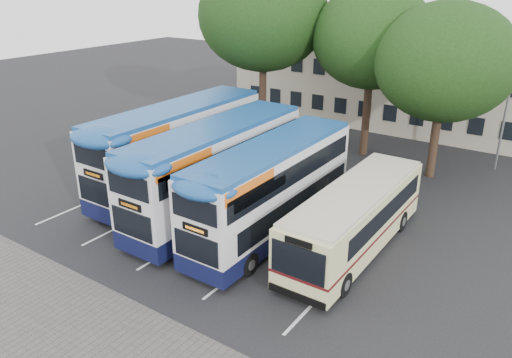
{
  "coord_description": "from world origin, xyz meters",
  "views": [
    {
      "loc": [
        10.07,
        -12.07,
        11.17
      ],
      "look_at": [
        -1.63,
        5.0,
        2.65
      ],
      "focal_mm": 35.0,
      "sensor_mm": 36.0,
      "label": 1
    }
  ],
  "objects": [
    {
      "name": "tree_left",
      "position": [
        -8.81,
        16.3,
        8.69
      ],
      "size": [
        8.51,
        8.51,
        12.32
      ],
      "color": "black",
      "rests_on": "ground"
    },
    {
      "name": "bus_dd_right",
      "position": [
        -0.92,
        5.27,
        2.4
      ],
      "size": [
        2.53,
        10.44,
        4.35
      ],
      "color": "#0F1237",
      "rests_on": "ground"
    },
    {
      "name": "depot_building",
      "position": [
        0.0,
        26.99,
        3.15
      ],
      "size": [
        32.4,
        8.4,
        6.2
      ],
      "color": "beige",
      "rests_on": "ground"
    },
    {
      "name": "ground",
      "position": [
        0.0,
        0.0,
        0.0
      ],
      "size": [
        120.0,
        120.0,
        0.0
      ],
      "primitive_type": "plane",
      "color": "black",
      "rests_on": "ground"
    },
    {
      "name": "tree_mid",
      "position": [
        -1.86,
        18.03,
        7.57
      ],
      "size": [
        7.46,
        7.46,
        10.76
      ],
      "color": "black",
      "rests_on": "ground"
    },
    {
      "name": "lamp_post",
      "position": [
        6.0,
        19.97,
        5.08
      ],
      "size": [
        0.25,
        1.05,
        9.06
      ],
      "color": "gray",
      "rests_on": "ground"
    },
    {
      "name": "paving_strip",
      "position": [
        -2.0,
        -5.0,
        0.01
      ],
      "size": [
        40.0,
        6.0,
        0.01
      ],
      "primitive_type": "cube",
      "color": "#595654",
      "rests_on": "ground"
    },
    {
      "name": "bus_single",
      "position": [
        2.81,
        6.09,
        1.65
      ],
      "size": [
        2.49,
        9.79,
        2.92
      ],
      "color": "beige",
      "rests_on": "ground"
    },
    {
      "name": "tree_right",
      "position": [
        2.99,
        16.61,
        6.7
      ],
      "size": [
        7.71,
        7.71,
        9.99
      ],
      "color": "black",
      "rests_on": "ground"
    },
    {
      "name": "bus_dd_mid",
      "position": [
        -4.17,
        5.43,
        2.54
      ],
      "size": [
        2.69,
        11.08,
        4.62
      ],
      "color": "#0F1237",
      "rests_on": "ground"
    },
    {
      "name": "bus_dd_left",
      "position": [
        -7.9,
        6.81,
        2.61
      ],
      "size": [
        2.76,
        11.39,
        4.75
      ],
      "color": "#0F1237",
      "rests_on": "ground"
    },
    {
      "name": "bay_lines",
      "position": [
        -3.75,
        5.0,
        0.01
      ],
      "size": [
        14.12,
        11.0,
        0.01
      ],
      "color": "silver",
      "rests_on": "ground"
    }
  ]
}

